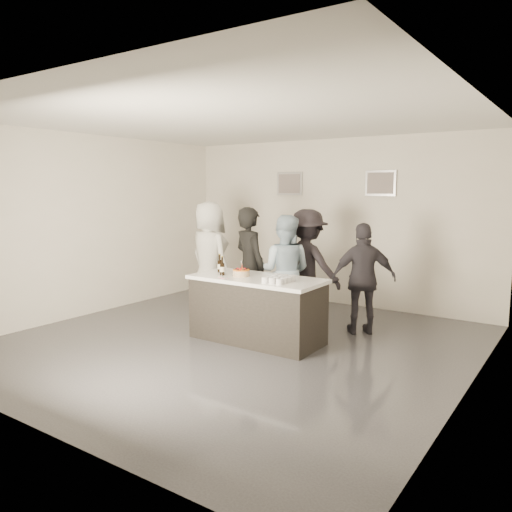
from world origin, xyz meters
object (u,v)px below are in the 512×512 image
beer_bottle_b (222,266)px  beer_bottle_a (220,263)px  person_guest_left (209,257)px  person_guest_back (307,266)px  cake (241,273)px  person_main_blue (284,271)px  person_guest_right (363,279)px  person_main_black (250,266)px  bar_counter (257,309)px

beer_bottle_b → beer_bottle_a: bearing=136.1°
person_guest_left → person_guest_back: size_ratio=1.06×
cake → person_guest_back: person_guest_back is taller
person_main_blue → person_guest_right: (1.14, 0.32, -0.05)m
beer_bottle_b → person_main_black: 0.87m
person_main_black → person_main_blue: 0.57m
person_main_black → person_guest_left: (-0.99, 0.21, 0.04)m
cake → person_guest_right: 1.79m
person_main_black → person_guest_left: person_guest_left is taller
person_guest_back → person_main_black: bearing=47.1°
beer_bottle_a → person_guest_right: bearing=33.0°
person_guest_back → person_guest_left: bearing=17.8°
bar_counter → person_guest_right: 1.63m
cake → person_main_blue: (0.16, 0.90, -0.08)m
person_guest_right → cake: bearing=6.9°
cake → beer_bottle_a: (-0.45, 0.09, 0.09)m
bar_counter → beer_bottle_b: bearing=-164.3°
cake → person_main_black: (-0.39, 0.77, -0.02)m
beer_bottle_b → person_main_blue: (0.42, 0.99, -0.17)m
cake → person_guest_back: bearing=78.8°
beer_bottle_b → cake: bearing=18.3°
person_guest_left → person_guest_right: bearing=-158.3°
person_main_black → person_main_blue: size_ratio=1.06×
cake → person_guest_back: size_ratio=0.13×
bar_counter → person_main_blue: 0.95m
person_main_blue → person_guest_left: 1.54m
person_main_blue → person_guest_back: 0.51m
cake → beer_bottle_b: (-0.27, -0.09, 0.09)m
cake → person_guest_left: person_guest_left is taller
person_main_blue → person_guest_right: 1.19m
person_main_black → bar_counter: bearing=154.5°
beer_bottle_b → person_main_blue: bearing=66.8°
cake → person_main_blue: bearing=80.1°
person_main_black → person_guest_right: 1.75m
person_guest_back → bar_counter: bearing=91.6°
beer_bottle_a → person_main_black: (0.06, 0.68, -0.12)m
bar_counter → person_main_black: person_main_black is taller
person_main_black → person_main_blue: bearing=-142.2°
beer_bottle_a → person_guest_right: (1.75, 1.14, -0.22)m
beer_bottle_a → person_guest_back: bearing=61.0°
beer_bottle_b → person_guest_back: bearing=70.0°
person_main_blue → person_main_black: bearing=-3.6°
beer_bottle_b → person_guest_left: bearing=136.2°
cake → beer_bottle_a: beer_bottle_a is taller
cake → person_main_black: person_main_black is taller
bar_counter → person_main_black: size_ratio=1.02×
beer_bottle_b → bar_counter: bearing=15.7°
beer_bottle_a → person_main_black: size_ratio=0.14×
bar_counter → cake: size_ratio=7.95×
person_guest_right → person_guest_back: (-1.03, 0.17, 0.08)m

